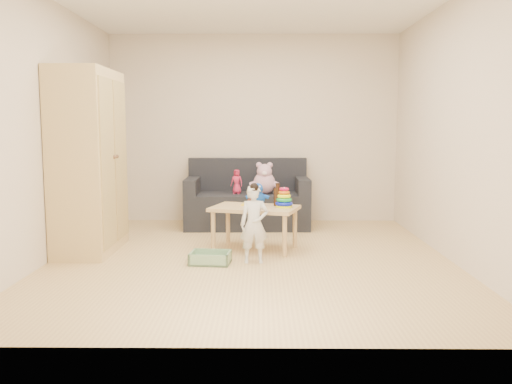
{
  "coord_description": "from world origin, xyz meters",
  "views": [
    {
      "loc": [
        0.11,
        -5.38,
        1.33
      ],
      "look_at": [
        0.05,
        0.25,
        0.65
      ],
      "focal_mm": 38.0,
      "sensor_mm": 36.0,
      "label": 1
    }
  ],
  "objects_px": {
    "play_table": "(255,228)",
    "toddler": "(254,225)",
    "wardrobe": "(89,162)",
    "sofa": "(247,210)"
  },
  "relations": [
    {
      "from": "play_table",
      "to": "toddler",
      "type": "relative_size",
      "value": 1.21
    },
    {
      "from": "wardrobe",
      "to": "sofa",
      "type": "xyz_separation_m",
      "value": [
        1.64,
        1.43,
        -0.73
      ]
    },
    {
      "from": "sofa",
      "to": "toddler",
      "type": "distance_m",
      "value": 1.93
    },
    {
      "from": "sofa",
      "to": "play_table",
      "type": "xyz_separation_m",
      "value": [
        0.11,
        -1.36,
        0.01
      ]
    },
    {
      "from": "wardrobe",
      "to": "toddler",
      "type": "relative_size",
      "value": 2.58
    },
    {
      "from": "sofa",
      "to": "play_table",
      "type": "distance_m",
      "value": 1.36
    },
    {
      "from": "wardrobe",
      "to": "sofa",
      "type": "relative_size",
      "value": 1.19
    },
    {
      "from": "wardrobe",
      "to": "toddler",
      "type": "distance_m",
      "value": 1.92
    },
    {
      "from": "sofa",
      "to": "toddler",
      "type": "bearing_deg",
      "value": -87.52
    },
    {
      "from": "sofa",
      "to": "toddler",
      "type": "xyz_separation_m",
      "value": [
        0.12,
        -1.92,
        0.15
      ]
    }
  ]
}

